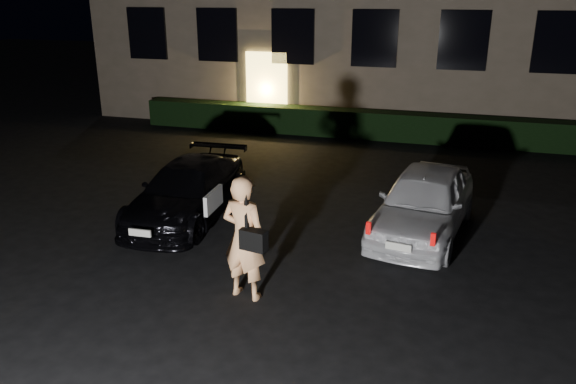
% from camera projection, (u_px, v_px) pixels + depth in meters
% --- Properties ---
extents(ground, '(80.00, 80.00, 0.00)m').
position_uv_depth(ground, '(255.00, 305.00, 8.24)').
color(ground, black).
rests_on(ground, ground).
extents(hedge, '(15.00, 0.70, 0.85)m').
position_uv_depth(hedge, '(368.00, 124.00, 17.58)').
color(hedge, black).
rests_on(hedge, ground).
extents(sedan, '(1.78, 3.96, 1.11)m').
position_uv_depth(sedan, '(188.00, 191.00, 11.30)').
color(sedan, black).
rests_on(sedan, ground).
extents(hatch, '(2.03, 3.88, 1.26)m').
position_uv_depth(hatch, '(424.00, 202.00, 10.50)').
color(hatch, white).
rests_on(hatch, ground).
extents(man, '(0.80, 0.58, 1.91)m').
position_uv_depth(man, '(244.00, 238.00, 8.17)').
color(man, '#FFB374').
rests_on(man, ground).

